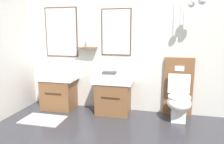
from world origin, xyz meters
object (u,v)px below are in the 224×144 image
toilet (178,96)px  folded_hand_towel (109,73)px  soap_dispenser (131,67)px  vanity_sink_left (59,88)px  toothbrush_cup (50,65)px  vanity_sink_right (114,92)px

toilet → folded_hand_towel: bearing=-172.8°
toilet → folded_hand_towel: (-1.13, -0.14, 0.37)m
soap_dispenser → folded_hand_towel: soap_dispenser is taller
toilet → vanity_sink_left: bearing=-180.0°
toilet → toothbrush_cup: (-2.40, 0.16, 0.41)m
toilet → folded_hand_towel: size_ratio=4.55×
toilet → soap_dispenser: bearing=168.3°
vanity_sink_left → vanity_sink_right: same height
vanity_sink_left → soap_dispenser: bearing=7.4°
vanity_sink_right → folded_hand_towel: size_ratio=3.31×
soap_dispenser → toilet: bearing=-11.7°
vanity_sink_right → folded_hand_towel: folded_hand_towel is taller
toothbrush_cup → folded_hand_towel: (1.27, -0.30, -0.03)m
toilet → soap_dispenser: size_ratio=5.54×
toilet → soap_dispenser: toilet is taller
vanity_sink_right → folded_hand_towel: bearing=-105.8°
vanity_sink_right → vanity_sink_left: bearing=180.0°
toothbrush_cup → folded_hand_towel: bearing=-13.4°
soap_dispenser → toothbrush_cup: bearing=-179.6°
vanity_sink_left → folded_hand_towel: 1.08m
toilet → toothbrush_cup: 2.44m
toilet → folded_hand_towel: toilet is taller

